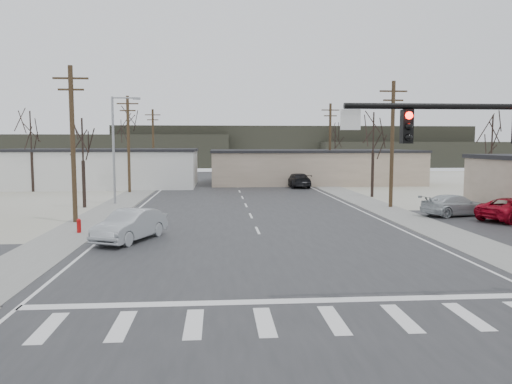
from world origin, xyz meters
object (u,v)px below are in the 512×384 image
at_px(fire_hydrant, 79,226).
at_px(car_far_a, 297,180).
at_px(car_far_b, 238,173).
at_px(car_parked_silver, 456,205).
at_px(sedan_crossing, 130,225).

relative_size(fire_hydrant, car_far_a, 0.16).
xyz_separation_m(car_far_b, car_parked_silver, (13.70, -40.37, 0.01)).
bearing_deg(fire_hydrant, car_far_a, 59.13).
relative_size(fire_hydrant, car_far_b, 0.21).
height_order(car_far_b, car_parked_silver, car_parked_silver).
xyz_separation_m(sedan_crossing, car_far_a, (13.85, 31.26, 0.00)).
bearing_deg(car_parked_silver, car_far_b, 5.37).
bearing_deg(sedan_crossing, car_far_b, 104.13).
xyz_separation_m(sedan_crossing, car_parked_silver, (21.30, 7.54, -0.09)).
bearing_deg(car_far_b, sedan_crossing, -119.35).
bearing_deg(fire_hydrant, car_far_b, 76.46).
height_order(sedan_crossing, car_far_a, car_far_a).
relative_size(fire_hydrant, car_parked_silver, 0.17).
height_order(sedan_crossing, car_parked_silver, sedan_crossing).
bearing_deg(car_far_b, car_parked_silver, -91.60).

